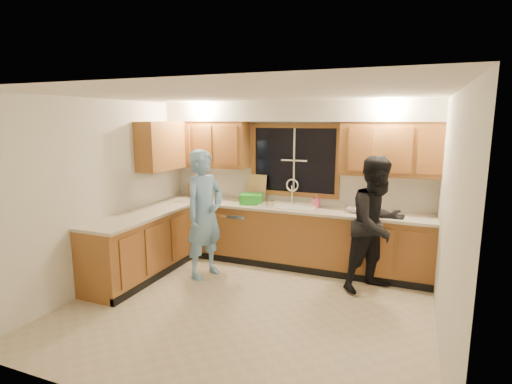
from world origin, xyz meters
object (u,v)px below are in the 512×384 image
(woman, at_px, (377,225))
(bowl, at_px, (355,210))
(dishwasher, at_px, (238,233))
(sink, at_px, (288,210))
(knife_block, at_px, (193,190))
(soap_bottle, at_px, (316,201))
(man, at_px, (204,214))
(stove, at_px, (113,259))
(dish_crate, at_px, (251,199))

(woman, bearing_deg, bowl, 77.92)
(dishwasher, distance_m, bowl, 1.94)
(sink, height_order, dishwasher, sink)
(knife_block, bearing_deg, dishwasher, -53.53)
(woman, distance_m, soap_bottle, 1.11)
(dishwasher, bearing_deg, man, -96.98)
(woman, height_order, soap_bottle, woman)
(dishwasher, distance_m, stove, 2.04)
(stove, height_order, knife_block, knife_block)
(stove, bearing_deg, sink, 45.39)
(dishwasher, bearing_deg, woman, -12.12)
(stove, height_order, soap_bottle, soap_bottle)
(woman, distance_m, knife_block, 3.18)
(stove, distance_m, knife_block, 2.04)
(man, height_order, dish_crate, man)
(sink, relative_size, dishwasher, 1.05)
(dish_crate, distance_m, soap_bottle, 1.03)
(knife_block, distance_m, bowl, 2.78)
(dishwasher, xyz_separation_m, man, (-0.11, -0.88, 0.50))
(dishwasher, bearing_deg, sink, 0.99)
(stove, distance_m, bowl, 3.38)
(dish_crate, bearing_deg, knife_block, 172.40)
(soap_bottle, bearing_deg, stove, -139.27)
(sink, bearing_deg, stove, -134.61)
(woman, xyz_separation_m, soap_bottle, (-0.94, 0.57, 0.13))
(knife_block, bearing_deg, man, -96.30)
(sink, distance_m, woman, 1.44)
(bowl, bearing_deg, knife_block, 176.94)
(dishwasher, xyz_separation_m, bowl, (1.86, -0.00, 0.54))
(sink, distance_m, man, 1.31)
(dishwasher, height_order, man, man)
(stove, xyz_separation_m, soap_bottle, (2.22, 1.91, 0.57))
(man, xyz_separation_m, woman, (2.32, 0.41, -0.02))
(man, xyz_separation_m, knife_block, (-0.80, 1.03, 0.12))
(stove, relative_size, knife_block, 3.89)
(dish_crate, bearing_deg, dishwasher, 178.45)
(sink, distance_m, bowl, 1.01)
(man, relative_size, soap_bottle, 8.98)
(sink, xyz_separation_m, woman, (1.36, -0.49, 0.03))
(woman, bearing_deg, stove, 154.52)
(stove, distance_m, soap_bottle, 2.98)
(dish_crate, bearing_deg, soap_bottle, 5.90)
(man, relative_size, dish_crate, 5.51)
(man, distance_m, bowl, 2.16)
(woman, bearing_deg, knife_block, 120.31)
(stove, bearing_deg, knife_block, 88.89)
(man, distance_m, woman, 2.35)
(dish_crate, height_order, soap_bottle, soap_bottle)
(dishwasher, xyz_separation_m, dish_crate, (0.25, -0.01, 0.59))
(sink, xyz_separation_m, man, (-0.96, -0.90, 0.05))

